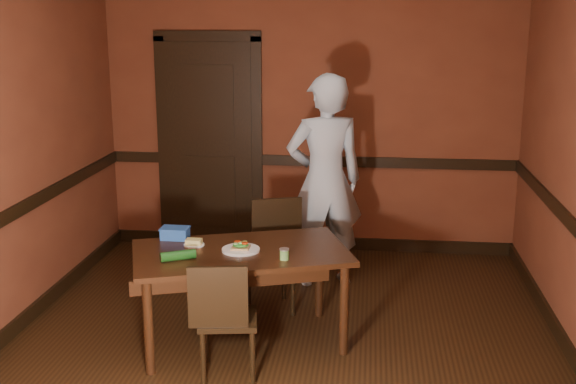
% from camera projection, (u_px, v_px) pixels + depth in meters
% --- Properties ---
extents(floor, '(4.00, 4.50, 0.01)m').
position_uv_depth(floor, '(282.00, 346.00, 5.16)').
color(floor, black).
rests_on(floor, ground).
extents(wall_back, '(4.00, 0.02, 2.70)m').
position_uv_depth(wall_back, '(311.00, 115.00, 7.00)').
color(wall_back, brown).
rests_on(wall_back, ground).
extents(wall_front, '(4.00, 0.02, 2.70)m').
position_uv_depth(wall_front, '(207.00, 282.00, 2.67)').
color(wall_front, brown).
rests_on(wall_front, ground).
extents(dado_back, '(4.00, 0.03, 0.10)m').
position_uv_depth(dado_back, '(310.00, 161.00, 7.10)').
color(dado_back, black).
rests_on(dado_back, ground).
extents(dado_left, '(0.03, 4.50, 0.10)m').
position_uv_depth(dado_left, '(8.00, 216.00, 5.17)').
color(dado_left, black).
rests_on(dado_left, ground).
extents(baseboard_back, '(4.00, 0.03, 0.12)m').
position_uv_depth(baseboard_back, '(309.00, 242.00, 7.30)').
color(baseboard_back, black).
rests_on(baseboard_back, ground).
extents(baseboard_left, '(0.03, 4.50, 0.12)m').
position_uv_depth(baseboard_left, '(18.00, 325.00, 5.37)').
color(baseboard_left, black).
rests_on(baseboard_left, ground).
extents(baseboard_right, '(0.03, 4.50, 0.12)m').
position_uv_depth(baseboard_right, '(570.00, 353.00, 4.92)').
color(baseboard_right, black).
rests_on(baseboard_right, ground).
extents(door, '(1.05, 0.07, 2.20)m').
position_uv_depth(door, '(210.00, 140.00, 7.15)').
color(door, black).
rests_on(door, ground).
extents(dining_table, '(1.68, 1.27, 0.70)m').
position_uv_depth(dining_table, '(241.00, 297.00, 5.14)').
color(dining_table, black).
rests_on(dining_table, floor).
extents(chair_far, '(0.52, 0.52, 0.88)m').
position_uv_depth(chair_far, '(267.00, 257.00, 5.70)').
color(chair_far, black).
rests_on(chair_far, floor).
extents(chair_near, '(0.43, 0.43, 0.80)m').
position_uv_depth(chair_near, '(228.00, 316.00, 4.68)').
color(chair_near, black).
rests_on(chair_near, floor).
extents(person, '(0.77, 0.63, 1.84)m').
position_uv_depth(person, '(325.00, 181.00, 6.17)').
color(person, silver).
rests_on(person, floor).
extents(sandwich_plate, '(0.27, 0.27, 0.07)m').
position_uv_depth(sandwich_plate, '(241.00, 248.00, 5.04)').
color(sandwich_plate, white).
rests_on(sandwich_plate, dining_table).
extents(sauce_jar, '(0.07, 0.07, 0.08)m').
position_uv_depth(sauce_jar, '(284.00, 254.00, 4.86)').
color(sauce_jar, '#598A44').
rests_on(sauce_jar, dining_table).
extents(cheese_saucer, '(0.15, 0.15, 0.05)m').
position_uv_depth(cheese_saucer, '(194.00, 243.00, 5.16)').
color(cheese_saucer, white).
rests_on(cheese_saucer, dining_table).
extents(food_tub, '(0.21, 0.14, 0.09)m').
position_uv_depth(food_tub, '(175.00, 233.00, 5.31)').
color(food_tub, blue).
rests_on(food_tub, dining_table).
extents(wrapped_veg, '(0.24, 0.17, 0.07)m').
position_uv_depth(wrapped_veg, '(178.00, 256.00, 4.85)').
color(wrapped_veg, '#144214').
rests_on(wrapped_veg, dining_table).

